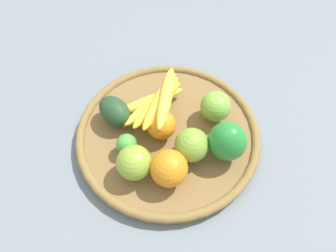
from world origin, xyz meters
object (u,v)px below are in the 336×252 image
Objects in this scene: bell_pepper at (227,141)px; orange_1 at (162,126)px; banana_bunch at (157,101)px; apple_2 at (134,163)px; orange_0 at (169,168)px; apple_1 at (215,105)px; apple_0 at (192,145)px; lime_0 at (127,144)px; avocado at (115,111)px.

bell_pepper reaches higher than orange_1.
banana_bunch reaches higher than apple_2.
orange_0 reaches higher than apple_1.
orange_0 is at bearing 27.57° from apple_0.
banana_bunch is 2.31× the size of orange_0.
bell_pepper is 1.28× the size of apple_2.
orange_0 is 0.11m from orange_1.
bell_pepper reaches higher than lime_0.
lime_0 is 0.09m from avocado.
orange_0 is at bearing 107.69° from avocado.
orange_0 is at bearing 76.45° from orange_1.
banana_bunch reaches higher than lime_0.
lime_0 is 0.09m from orange_1.
apple_1 reaches higher than orange_1.
lime_0 is 0.06m from apple_2.
apple_1 is 1.07× the size of orange_1.
apple_0 is (0.10, 0.08, 0.00)m from apple_1.
apple_2 is at bearing -2.32° from apple_0.
banana_bunch is at bearing -24.84° from apple_1.
avocado is at bearing -43.61° from orange_1.
lime_0 is 0.15m from apple_0.
banana_bunch is at bearing 167.20° from bell_pepper.
apple_0 reaches higher than avocado.
banana_bunch is 0.14m from apple_1.
orange_0 is at bearing 121.80° from lime_0.
banana_bunch is 2.42× the size of apple_2.
orange_0 reaches higher than avocado.
banana_bunch is 0.17m from apple_2.
banana_bunch reaches higher than orange_0.
apple_0 is at bearing 177.68° from apple_2.
orange_1 is (-0.03, -0.11, -0.01)m from orange_0.
orange_0 is 1.05× the size of apple_2.
apple_2 is (0.10, 0.13, -0.00)m from banana_bunch.
apple_2 is 0.13m from apple_0.
apple_2 is (0.23, 0.08, 0.00)m from apple_1.
banana_bunch is 4.02× the size of lime_0.
orange_1 is at bearing 78.64° from banana_bunch.
apple_0 is (-0.04, 0.07, 0.00)m from orange_1.
orange_0 reaches higher than apple_0.
bell_pepper is (-0.10, 0.17, 0.01)m from banana_bunch.
lime_0 is 0.68× the size of orange_1.
banana_bunch is 0.19m from bell_pepper.
orange_0 is 1.17× the size of orange_1.
banana_bunch is 2.44× the size of apple_0.
apple_1 is at bearing 123.31° from bell_pepper.
bell_pepper is 1.28× the size of apple_0.
lime_0 is (0.10, 0.07, -0.02)m from banana_bunch.
banana_bunch is at bearing 170.49° from avocado.
orange_0 is at bearing 77.28° from banana_bunch.
bell_pepper is at bearing 137.73° from avocado.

